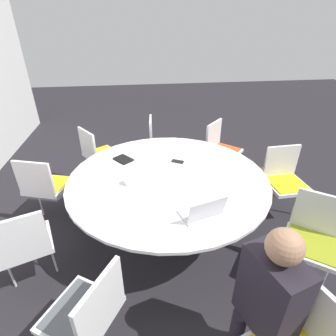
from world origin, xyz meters
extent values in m
plane|color=black|center=(0.00, 0.00, 0.00)|extent=(16.00, 16.00, 0.00)
cylinder|color=#333333|center=(0.00, 0.00, 0.01)|extent=(0.75, 0.75, 0.02)
cylinder|color=#333333|center=(0.00, 0.00, 0.36)|extent=(0.17, 0.17, 0.68)
cylinder|color=white|center=(0.00, 0.00, 0.71)|extent=(2.06, 2.06, 0.03)
cube|color=silver|center=(-1.59, -0.68, 0.67)|extent=(0.41, 0.15, 0.40)
cube|color=silver|center=(-0.85, -1.13, 0.45)|extent=(0.60, 0.60, 0.04)
cube|color=olive|center=(-0.85, -1.13, 0.48)|extent=(0.53, 0.53, 0.01)
cube|color=silver|center=(-0.70, -1.25, 0.67)|extent=(0.28, 0.35, 0.40)
cylinder|color=silver|center=(-0.96, -1.27, 0.22)|extent=(0.02, 0.02, 0.43)
cylinder|color=silver|center=(-0.74, -0.99, 0.22)|extent=(0.02, 0.02, 0.43)
cube|color=silver|center=(0.07, -1.41, 0.45)|extent=(0.44, 0.46, 0.04)
cube|color=gold|center=(0.07, -1.41, 0.48)|extent=(0.39, 0.40, 0.01)
cube|color=silver|center=(0.26, -1.40, 0.67)|extent=(0.05, 0.42, 0.40)
cylinder|color=silver|center=(0.08, -1.59, 0.22)|extent=(0.02, 0.02, 0.43)
cylinder|color=silver|center=(0.06, -1.23, 0.22)|extent=(0.02, 0.02, 0.43)
cube|color=silver|center=(1.03, -0.97, 0.45)|extent=(0.61, 0.61, 0.04)
cube|color=#E04C1E|center=(1.03, -0.97, 0.48)|extent=(0.54, 0.53, 0.01)
cube|color=silver|center=(1.16, -0.83, 0.67)|extent=(0.32, 0.31, 0.40)
cylinder|color=silver|center=(1.16, -1.09, 0.22)|extent=(0.02, 0.02, 0.43)
cylinder|color=silver|center=(0.90, -0.85, 0.22)|extent=(0.02, 0.02, 0.43)
cube|color=silver|center=(1.41, -0.12, 0.45)|extent=(0.47, 0.46, 0.04)
cube|color=#4C5156|center=(1.41, -0.12, 0.48)|extent=(0.42, 0.40, 0.01)
cube|color=silver|center=(1.43, 0.08, 0.67)|extent=(0.42, 0.06, 0.40)
cylinder|color=silver|center=(1.59, -0.13, 0.22)|extent=(0.02, 0.02, 0.43)
cylinder|color=silver|center=(1.23, -0.10, 0.22)|extent=(0.02, 0.02, 0.43)
cube|color=silver|center=(1.17, 0.80, 0.45)|extent=(0.60, 0.60, 0.04)
cube|color=gold|center=(1.17, 0.80, 0.48)|extent=(0.53, 0.52, 0.01)
cube|color=silver|center=(1.06, 0.96, 0.67)|extent=(0.36, 0.26, 0.40)
cylinder|color=silver|center=(1.31, 0.90, 0.22)|extent=(0.02, 0.02, 0.43)
cylinder|color=silver|center=(1.02, 0.70, 0.22)|extent=(0.02, 0.02, 0.43)
cube|color=silver|center=(0.42, 1.35, 0.45)|extent=(0.53, 0.54, 0.04)
cube|color=gold|center=(0.42, 1.35, 0.48)|extent=(0.47, 0.48, 0.01)
cube|color=silver|center=(0.23, 1.41, 0.67)|extent=(0.15, 0.41, 0.40)
cylinder|color=silver|center=(0.47, 1.52, 0.22)|extent=(0.02, 0.02, 0.43)
cylinder|color=silver|center=(0.37, 1.18, 0.22)|extent=(0.02, 0.02, 0.43)
cube|color=silver|center=(-0.50, 1.32, 0.45)|extent=(0.55, 0.56, 0.04)
cube|color=red|center=(-0.50, 1.32, 0.48)|extent=(0.48, 0.49, 0.01)
cube|color=silver|center=(-0.68, 1.25, 0.67)|extent=(0.18, 0.40, 0.40)
cylinder|color=silver|center=(-0.57, 1.49, 0.22)|extent=(0.02, 0.02, 0.43)
cylinder|color=silver|center=(-0.44, 1.15, 0.22)|extent=(0.02, 0.02, 0.43)
cube|color=silver|center=(-1.21, 0.74, 0.45)|extent=(0.59, 0.59, 0.04)
cube|color=#4C5156|center=(-1.21, 0.74, 0.48)|extent=(0.52, 0.52, 0.01)
cube|color=silver|center=(-1.31, 0.57, 0.67)|extent=(0.37, 0.24, 0.40)
cylinder|color=silver|center=(-1.05, 0.64, 0.22)|extent=(0.02, 0.02, 0.43)
cylinder|color=#231E28|center=(-1.35, -0.30, 0.24)|extent=(0.10, 0.10, 0.47)
cube|color=#231E28|center=(-1.41, -0.42, 0.75)|extent=(0.41, 0.31, 0.55)
sphere|color=#A87A5B|center=(-1.41, -0.42, 1.12)|extent=(0.20, 0.20, 0.20)
cube|color=silver|center=(-0.63, -0.19, 0.74)|extent=(0.30, 0.38, 0.02)
cube|color=silver|center=(-0.73, -0.22, 0.85)|extent=(0.15, 0.33, 0.20)
cube|color=black|center=(-0.72, -0.22, 0.85)|extent=(0.12, 0.30, 0.17)
cube|color=black|center=(0.43, 0.47, 0.74)|extent=(0.26, 0.25, 0.02)
cylinder|color=white|center=(-0.10, 0.40, 0.78)|extent=(0.09, 0.09, 0.09)
cube|color=black|center=(0.30, -0.15, 0.73)|extent=(0.13, 0.16, 0.01)
cube|color=#513319|center=(0.63, -1.48, 0.14)|extent=(0.36, 0.16, 0.28)
camera|label=1|loc=(-2.30, 0.30, 2.14)|focal=28.00mm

